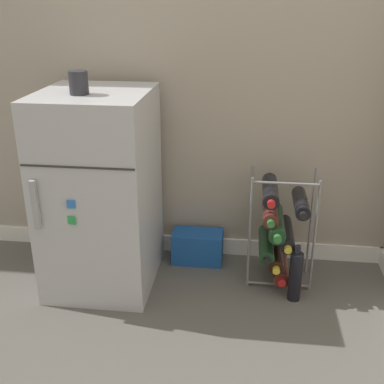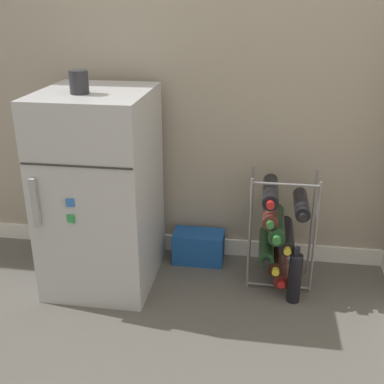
{
  "view_description": "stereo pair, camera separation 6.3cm",
  "coord_description": "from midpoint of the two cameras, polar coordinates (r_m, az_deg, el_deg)",
  "views": [
    {
      "loc": [
        0.3,
        -1.76,
        1.32
      ],
      "look_at": [
        0.05,
        0.29,
        0.47
      ],
      "focal_mm": 45.0,
      "sensor_mm": 36.0,
      "label": 1
    },
    {
      "loc": [
        0.36,
        -1.75,
        1.32
      ],
      "look_at": [
        0.05,
        0.29,
        0.47
      ],
      "focal_mm": 45.0,
      "sensor_mm": 36.0,
      "label": 2
    }
  ],
  "objects": [
    {
      "name": "wall_back",
      "position": [
        2.37,
        0.77,
        20.52
      ],
      "size": [
        7.05,
        0.07,
        2.5
      ],
      "color": "#9E9384",
      "rests_on": "ground_plane"
    },
    {
      "name": "mini_fridge",
      "position": [
        2.29,
        -9.95,
        0.17
      ],
      "size": [
        0.48,
        0.56,
        0.93
      ],
      "color": "#B7BABF",
      "rests_on": "ground_plane"
    },
    {
      "name": "ground_plane",
      "position": [
        2.22,
        -1.6,
        -14.06
      ],
      "size": [
        14.0,
        14.0,
        0.0
      ],
      "primitive_type": "plane",
      "color": "#56544F"
    },
    {
      "name": "loose_bottle_floor",
      "position": [
        2.28,
        12.87,
        -9.87
      ],
      "size": [
        0.06,
        0.06,
        0.28
      ],
      "color": "black",
      "rests_on": "ground_plane"
    },
    {
      "name": "wine_rack",
      "position": [
        2.34,
        10.9,
        -4.58
      ],
      "size": [
        0.31,
        0.33,
        0.56
      ],
      "color": "slate",
      "rests_on": "ground_plane"
    },
    {
      "name": "soda_box",
      "position": [
        2.55,
        1.49,
        -6.51
      ],
      "size": [
        0.26,
        0.14,
        0.17
      ],
      "color": "#194C9E",
      "rests_on": "ground_plane"
    },
    {
      "name": "fridge_top_cup",
      "position": [
        2.09,
        -12.41,
        12.61
      ],
      "size": [
        0.08,
        0.08,
        0.1
      ],
      "color": "#28282D",
      "rests_on": "mini_fridge"
    }
  ]
}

